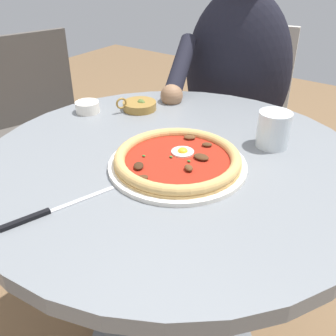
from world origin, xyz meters
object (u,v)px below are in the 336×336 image
pizza_on_plate (178,160)px  steak_knife (43,213)px  water_glass (273,131)px  olive_pan (139,105)px  cafe_chair_spare_near (43,118)px  cafe_chair_diner (240,113)px  ramekin_capers (87,107)px  diner_person (232,123)px  dining_table (173,216)px

pizza_on_plate → steak_knife: size_ratio=1.40×
pizza_on_plate → water_glass: size_ratio=3.53×
olive_pan → cafe_chair_spare_near: 0.65m
pizza_on_plate → olive_pan: (0.28, -0.21, -0.00)m
water_glass → cafe_chair_diner: cafe_chair_diner is taller
pizza_on_plate → ramekin_capers: (0.39, -0.11, 0.00)m
ramekin_capers → diner_person: 0.61m
dining_table → diner_person: diner_person is taller
dining_table → ramekin_capers: (0.36, -0.08, 0.19)m
water_glass → diner_person: 0.58m
steak_knife → ramekin_capers: bearing=-53.6°
cafe_chair_spare_near → olive_pan: bearing=171.9°
dining_table → water_glass: (-0.16, -0.19, 0.21)m
dining_table → diner_person: bearing=-75.9°
olive_pan → diner_person: (-0.10, -0.44, -0.19)m
steak_knife → cafe_chair_diner: size_ratio=0.25×
pizza_on_plate → dining_table: bearing=-43.2°
dining_table → diner_person: (0.16, -0.62, -0.01)m
diner_person → cafe_chair_diner: size_ratio=1.38×
diner_person → pizza_on_plate: bearing=106.2°
dining_table → ramekin_capers: bearing=-11.8°
dining_table → pizza_on_plate: size_ratio=2.94×
diner_person → cafe_chair_diner: (0.03, -0.14, -0.01)m
steak_knife → diner_person: (0.09, -0.94, -0.18)m
ramekin_capers → dining_table: bearing=168.2°
cafe_chair_diner → pizza_on_plate: bearing=105.7°
ramekin_capers → pizza_on_plate: bearing=164.9°
diner_person → cafe_chair_spare_near: 0.78m
steak_knife → cafe_chair_spare_near: size_ratio=0.26×
pizza_on_plate → diner_person: size_ratio=0.26×
pizza_on_plate → diner_person: diner_person is taller
pizza_on_plate → olive_pan: bearing=-36.5°
olive_pan → cafe_chair_diner: bearing=-96.3°
olive_pan → cafe_chair_diner: size_ratio=0.14×
ramekin_capers → diner_person: bearing=-110.7°
pizza_on_plate → cafe_chair_spare_near: bearing=-18.4°
dining_table → steak_knife: 0.37m
olive_pan → cafe_chair_spare_near: bearing=-8.1°
ramekin_capers → olive_pan: size_ratio=0.58×
water_glass → olive_pan: (0.41, 0.01, -0.03)m
olive_pan → diner_person: 0.49m
dining_table → cafe_chair_diner: size_ratio=1.05×
pizza_on_plate → steak_knife: bearing=70.5°
steak_knife → ramekin_capers: ramekin_capers is taller
cafe_chair_diner → cafe_chair_spare_near: 0.83m
cafe_chair_diner → dining_table: bearing=104.0°
olive_pan → cafe_chair_spare_near: size_ratio=0.14×
ramekin_capers → diner_person: diner_person is taller
olive_pan → dining_table: bearing=144.4°
dining_table → cafe_chair_diner: bearing=-76.0°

